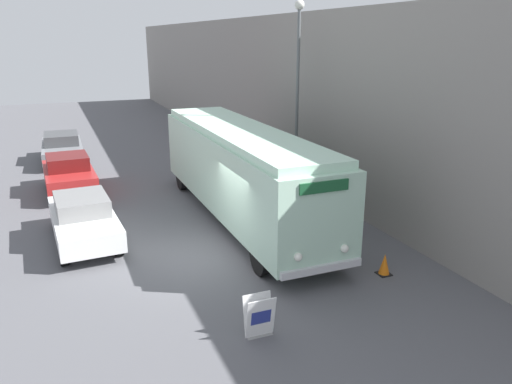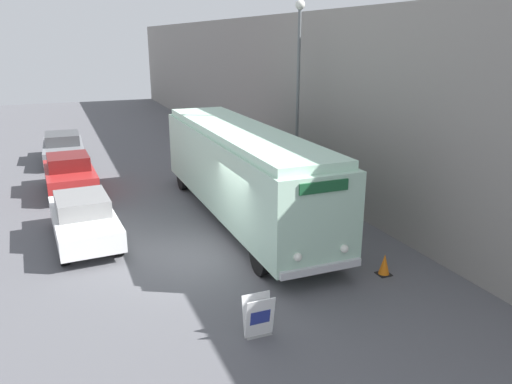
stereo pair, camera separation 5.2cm
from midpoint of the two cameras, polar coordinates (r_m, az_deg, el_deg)
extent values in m
plane|color=#56565B|center=(14.98, -6.65, -7.36)|extent=(80.00, 80.00, 0.00)
cube|color=gray|center=(25.34, 0.91, 11.37)|extent=(0.30, 60.00, 7.20)
cylinder|color=black|center=(13.66, 0.45, -7.47)|extent=(0.28, 0.99, 0.99)
cylinder|color=black|center=(14.54, 8.16, -6.07)|extent=(0.28, 0.99, 0.99)
cylinder|color=black|center=(21.37, -8.52, 1.58)|extent=(0.28, 0.99, 0.99)
cylinder|color=black|center=(21.94, -3.18, 2.16)|extent=(0.28, 0.99, 0.99)
cube|color=#B2DBC1|center=(17.37, -1.83, 2.41)|extent=(2.42, 11.39, 2.52)
cube|color=silver|center=(17.06, -1.88, 6.90)|extent=(2.23, 10.93, 0.24)
cube|color=silver|center=(12.86, 7.40, -8.69)|extent=(2.30, 0.12, 0.20)
sphere|color=white|center=(12.41, 4.70, -7.41)|extent=(0.22, 0.22, 0.22)
sphere|color=white|center=(13.02, 9.97, -6.39)|extent=(0.22, 0.22, 0.22)
cube|color=#19512D|center=(12.11, 7.69, 0.59)|extent=(1.33, 0.06, 0.28)
cube|color=gray|center=(11.32, 0.24, -16.02)|extent=(0.59, 0.21, 0.01)
cube|color=white|center=(11.00, 0.41, -14.21)|extent=(0.65, 0.19, 0.95)
cube|color=white|center=(11.13, 0.07, -13.80)|extent=(0.65, 0.19, 0.95)
cube|color=navy|center=(10.98, 0.45, -14.14)|extent=(0.46, 0.06, 0.33)
cylinder|color=#595E60|center=(19.55, 4.63, 9.59)|extent=(0.12, 0.12, 7.23)
sphere|color=silver|center=(19.40, 4.91, 20.55)|extent=(0.36, 0.36, 0.36)
cylinder|color=black|center=(15.28, -21.23, -6.60)|extent=(0.22, 0.67, 0.67)
cylinder|color=black|center=(15.41, -15.51, -5.81)|extent=(0.22, 0.67, 0.67)
cylinder|color=black|center=(18.09, -22.04, -3.00)|extent=(0.22, 0.67, 0.67)
cylinder|color=black|center=(18.20, -17.22, -2.36)|extent=(0.22, 0.67, 0.67)
cube|color=silver|center=(16.61, -19.15, -3.28)|extent=(2.02, 4.49, 0.63)
cube|color=gray|center=(16.53, -19.39, -1.28)|extent=(1.63, 2.06, 0.52)
cylinder|color=black|center=(20.91, -22.44, -0.37)|extent=(0.22, 0.68, 0.68)
cylinder|color=black|center=(21.00, -18.04, 0.18)|extent=(0.22, 0.68, 0.68)
cylinder|color=black|center=(23.45, -22.77, 1.41)|extent=(0.22, 0.68, 0.68)
cylinder|color=black|center=(23.53, -18.84, 1.89)|extent=(0.22, 0.68, 0.68)
cube|color=#A52323|center=(22.12, -20.62, 1.66)|extent=(2.03, 4.10, 0.67)
cube|color=#5B1313|center=(22.07, -20.81, 3.25)|extent=(1.67, 1.87, 0.55)
cylinder|color=black|center=(26.29, -22.96, 2.95)|extent=(0.22, 0.64, 0.64)
cylinder|color=black|center=(26.28, -19.35, 3.35)|extent=(0.22, 0.64, 0.64)
cylinder|color=black|center=(29.53, -22.88, 4.41)|extent=(0.22, 0.64, 0.64)
cylinder|color=black|center=(29.52, -19.67, 4.77)|extent=(0.22, 0.64, 0.64)
cube|color=slate|center=(27.83, -21.29, 4.52)|extent=(2.01, 4.75, 0.61)
cube|color=#3F4043|center=(27.84, -21.42, 5.71)|extent=(1.67, 2.15, 0.53)
cube|color=black|center=(14.27, 14.28, -9.04)|extent=(0.36, 0.36, 0.03)
cone|color=orange|center=(14.14, 14.37, -7.94)|extent=(0.30, 0.30, 0.58)
camera|label=1|loc=(0.03, -90.10, -0.03)|focal=35.00mm
camera|label=2|loc=(0.03, 89.90, 0.03)|focal=35.00mm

